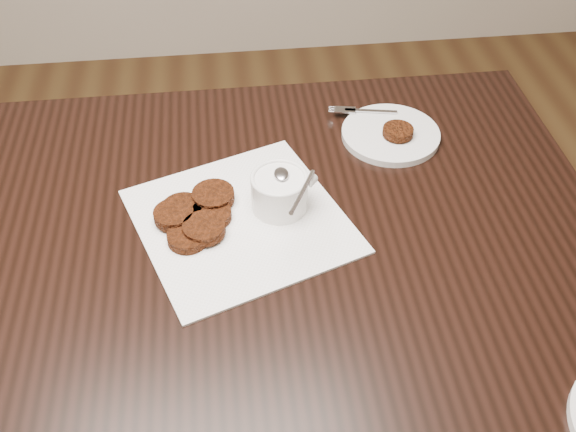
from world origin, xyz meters
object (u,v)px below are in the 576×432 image
object	(u,v)px
sauce_ramekin	(279,177)
plate_with_patty	(391,131)
napkin	(241,221)
table	(192,386)

from	to	relation	value
sauce_ramekin	plate_with_patty	distance (m)	0.29
napkin	plate_with_patty	world-z (taller)	plate_with_patty
table	sauce_ramekin	xyz separation A→B (m)	(0.19, 0.09, 0.44)
table	sauce_ramekin	world-z (taller)	sauce_ramekin
table	napkin	bearing A→B (deg)	27.70
table	plate_with_patty	distance (m)	0.63
napkin	plate_with_patty	xyz separation A→B (m)	(0.30, 0.20, 0.01)
plate_with_patty	table	bearing A→B (deg)	-147.99
table	plate_with_patty	world-z (taller)	plate_with_patty
table	plate_with_patty	bearing A→B (deg)	32.01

